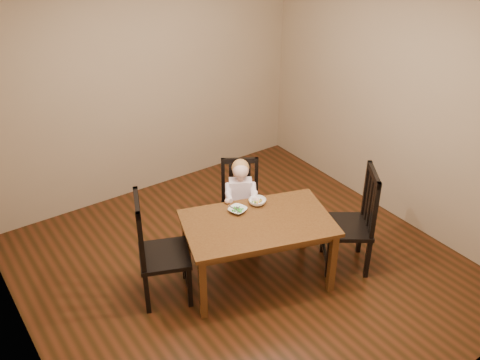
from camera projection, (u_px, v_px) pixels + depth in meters
room at (244, 149)px, 4.64m from camera, size 4.01×4.01×2.71m
dining_table at (258, 229)px, 4.90m from camera, size 1.53×1.18×0.67m
chair_child at (240, 204)px, 5.54m from camera, size 0.54×0.53×0.92m
chair_left at (158, 251)px, 4.74m from camera, size 0.58×0.59×1.07m
chair_right at (353, 222)px, 5.14m from camera, size 0.62×0.63×1.06m
toddler at (241, 196)px, 5.43m from camera, size 0.46×0.49×0.53m
bowl_peas at (238, 210)px, 4.99m from camera, size 0.21×0.21×0.04m
bowl_veg at (257, 202)px, 5.10m from camera, size 0.19×0.19×0.05m
fork at (234, 210)px, 4.95m from camera, size 0.06×0.12×0.05m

